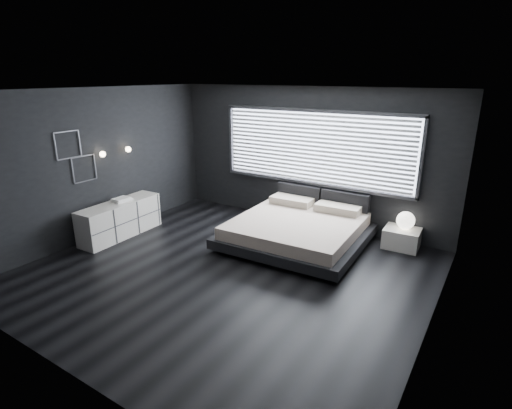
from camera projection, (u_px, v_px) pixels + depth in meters
The scene contains 12 objects.
room at pixel (226, 188), 5.97m from camera, with size 6.04×6.00×2.80m.
window at pixel (314, 148), 7.96m from camera, with size 4.14×0.09×1.52m.
headboard at pixel (321, 200), 8.12m from camera, with size 1.96×0.16×0.52m.
sconce_near at pixel (102, 154), 7.42m from camera, with size 0.18×0.11×0.11m.
sconce_far at pixel (128, 149), 7.90m from camera, with size 0.18×0.11×0.11m.
wall_art_upper at pixel (68, 145), 6.91m from camera, with size 0.01×0.48×0.48m.
wall_art_lower at pixel (84, 169), 7.26m from camera, with size 0.01×0.48×0.48m.
bed at pixel (297, 229), 7.37m from camera, with size 2.49×2.39×0.62m.
nightstand at pixel (402, 238), 7.25m from camera, with size 0.62×0.51×0.36m, color white.
orb_lamp at pixel (406, 220), 7.16m from camera, with size 0.32×0.32×0.32m, color white.
dresser at pixel (120, 219), 7.74m from camera, with size 0.54×1.72×0.68m.
book_stack at pixel (122, 200), 7.70m from camera, with size 0.30×0.37×0.07m.
Camera 1 is at (3.48, -4.60, 3.02)m, focal length 28.00 mm.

